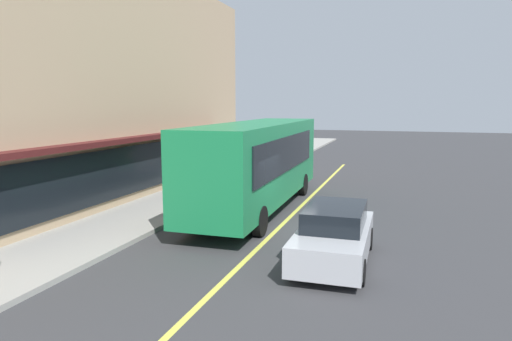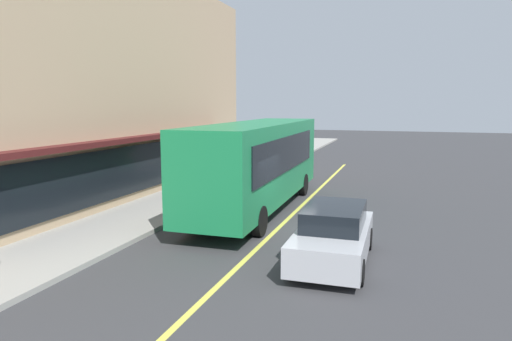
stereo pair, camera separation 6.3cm
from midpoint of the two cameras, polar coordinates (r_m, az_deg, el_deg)
ground at (r=15.36m, az=2.19°, el=-7.71°), size 120.00×120.00×0.00m
sidewalk at (r=17.51m, az=-14.90°, el=-5.72°), size 80.00×3.20×0.15m
lane_centre_stripe at (r=15.36m, az=2.19°, el=-7.70°), size 36.00×0.16×0.01m
storefront_building at (r=22.79m, az=-26.15°, el=9.79°), size 25.11×10.27×10.32m
bus at (r=18.19m, az=0.18°, el=1.21°), size 11.17×2.74×3.50m
car_silver at (r=12.58m, az=9.61°, el=-7.95°), size 4.32×1.90×1.52m
pedestrian_waiting at (r=21.77m, az=-5.29°, el=0.03°), size 0.34×0.34×1.61m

